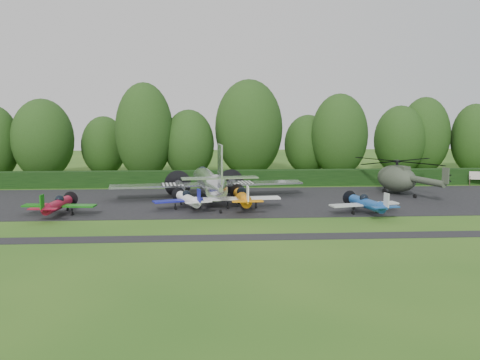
{
  "coord_description": "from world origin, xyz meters",
  "views": [
    {
      "loc": [
        -2.62,
        -45.34,
        9.72
      ],
      "look_at": [
        0.79,
        8.14,
        2.5
      ],
      "focal_mm": 40.0,
      "sensor_mm": 36.0,
      "label": 1
    }
  ],
  "objects": [
    {
      "name": "light_plane_blue",
      "position": [
        12.06,
        2.03,
        1.06
      ],
      "size": [
        6.64,
        6.98,
        2.55
      ],
      "rotation": [
        0.0,
        0.0,
        -0.23
      ],
      "color": "#17468F",
      "rests_on": "ground"
    },
    {
      "name": "tree_9",
      "position": [
        -10.99,
        28.21,
        6.59
      ],
      "size": [
        7.84,
        7.84,
        13.21
      ],
      "color": "black",
      "rests_on": "ground"
    },
    {
      "name": "transport_plane",
      "position": [
        -2.35,
        10.92,
        1.86
      ],
      "size": [
        20.84,
        15.98,
        6.68
      ],
      "rotation": [
        0.0,
        0.0,
        -0.13
      ],
      "color": "silver",
      "rests_on": "ground"
    },
    {
      "name": "helicopter",
      "position": [
        18.95,
        13.42,
        2.09
      ],
      "size": [
        12.06,
        14.12,
        3.88
      ],
      "rotation": [
        0.0,
        0.0,
        -0.31
      ],
      "color": "#384232",
      "rests_on": "ground"
    },
    {
      "name": "light_plane_white",
      "position": [
        -4.37,
        5.53,
        1.05
      ],
      "size": [
        6.55,
        6.89,
        2.52
      ],
      "rotation": [
        0.0,
        0.0,
        -0.34
      ],
      "color": "white",
      "rests_on": "ground"
    },
    {
      "name": "tree_8",
      "position": [
        16.34,
        29.73,
        5.89
      ],
      "size": [
        8.03,
        8.03,
        11.8
      ],
      "color": "black",
      "rests_on": "ground"
    },
    {
      "name": "tree_4",
      "position": [
        26.0,
        31.96,
        5.06
      ],
      "size": [
        7.55,
        7.55,
        10.13
      ],
      "color": "black",
      "rests_on": "ground"
    },
    {
      "name": "apron",
      "position": [
        0.0,
        10.0,
        0.0
      ],
      "size": [
        70.0,
        18.0,
        0.01
      ],
      "primitive_type": "cube",
      "color": "black",
      "rests_on": "ground"
    },
    {
      "name": "tree_7",
      "position": [
        -17.35,
        32.86,
        4.29
      ],
      "size": [
        6.44,
        6.44,
        8.6
      ],
      "color": "black",
      "rests_on": "ground"
    },
    {
      "name": "light_plane_red",
      "position": [
        -16.09,
        3.15,
        1.06
      ],
      "size": [
        6.63,
        6.97,
        2.55
      ],
      "rotation": [
        0.0,
        0.0,
        0.11
      ],
      "color": "maroon",
      "rests_on": "ground"
    },
    {
      "name": "tree_5",
      "position": [
        37.31,
        31.97,
        5.19
      ],
      "size": [
        6.7,
        6.7,
        10.41
      ],
      "color": "black",
      "rests_on": "ground"
    },
    {
      "name": "hedgerow",
      "position": [
        0.0,
        21.0,
        0.0
      ],
      "size": [
        90.0,
        1.6,
        2.0
      ],
      "primitive_type": "cube",
      "color": "black",
      "rests_on": "ground"
    },
    {
      "name": "ground",
      "position": [
        0.0,
        0.0,
        0.0
      ],
      "size": [
        160.0,
        160.0,
        0.0
      ],
      "primitive_type": "plane",
      "color": "#275417",
      "rests_on": "ground"
    },
    {
      "name": "tree_6",
      "position": [
        -4.99,
        28.93,
        4.77
      ],
      "size": [
        7.0,
        7.0,
        9.55
      ],
      "color": "black",
      "rests_on": "ground"
    },
    {
      "name": "taxiway_verge",
      "position": [
        0.0,
        -6.0,
        0.0
      ],
      "size": [
        70.0,
        2.0,
        0.0
      ],
      "primitive_type": "cube",
      "color": "black",
      "rests_on": "ground"
    },
    {
      "name": "tree_1",
      "position": [
        12.48,
        33.05,
        4.38
      ],
      "size": [
        7.01,
        7.01,
        8.77
      ],
      "color": "black",
      "rests_on": "ground"
    },
    {
      "name": "tree_3",
      "position": [
        3.47,
        30.39,
        6.88
      ],
      "size": [
        9.59,
        9.59,
        13.78
      ],
      "color": "black",
      "rests_on": "ground"
    },
    {
      "name": "light_plane_orange",
      "position": [
        0.83,
        5.3,
        1.2
      ],
      "size": [
        7.49,
        7.87,
        2.88
      ],
      "rotation": [
        0.0,
        0.0,
        -0.07
      ],
      "color": "orange",
      "rests_on": "ground"
    },
    {
      "name": "tree_0",
      "position": [
        -24.82,
        28.95,
        5.5
      ],
      "size": [
        8.32,
        8.32,
        11.02
      ],
      "color": "black",
      "rests_on": "ground"
    },
    {
      "name": "tree_2",
      "position": [
        30.16,
        33.05,
        5.69
      ],
      "size": [
        7.48,
        7.48,
        11.4
      ],
      "color": "black",
      "rests_on": "ground"
    }
  ]
}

